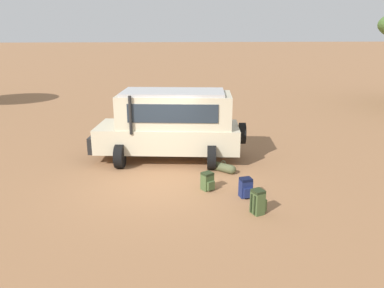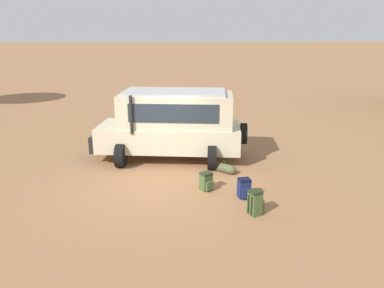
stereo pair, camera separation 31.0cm
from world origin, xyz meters
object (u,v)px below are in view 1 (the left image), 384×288
backpack_cluster_center (246,188)px  safari_vehicle (171,124)px  backpack_near_rear_wheel (207,181)px  duffel_bag_low_black_case (223,168)px  backpack_beside_front_wheel (258,202)px

backpack_cluster_center → safari_vehicle: bearing=118.7°
backpack_near_rear_wheel → duffel_bag_low_black_case: backpack_near_rear_wheel is taller
backpack_near_rear_wheel → backpack_cluster_center: bearing=-31.4°
safari_vehicle → backpack_near_rear_wheel: 3.15m
safari_vehicle → duffel_bag_low_black_case: 2.46m
safari_vehicle → backpack_cluster_center: size_ratio=9.97×
backpack_beside_front_wheel → backpack_cluster_center: 0.99m
safari_vehicle → duffel_bag_low_black_case: size_ratio=7.46×
backpack_beside_front_wheel → safari_vehicle: bearing=113.7°
backpack_beside_front_wheel → duffel_bag_low_black_case: 2.97m
safari_vehicle → backpack_cluster_center: (1.87, -3.42, -1.03)m
safari_vehicle → backpack_beside_front_wheel: bearing=-66.3°
backpack_near_rear_wheel → backpack_beside_front_wheel: bearing=-56.6°
backpack_beside_front_wheel → duffel_bag_low_black_case: size_ratio=0.87×
backpack_beside_front_wheel → backpack_near_rear_wheel: 1.90m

